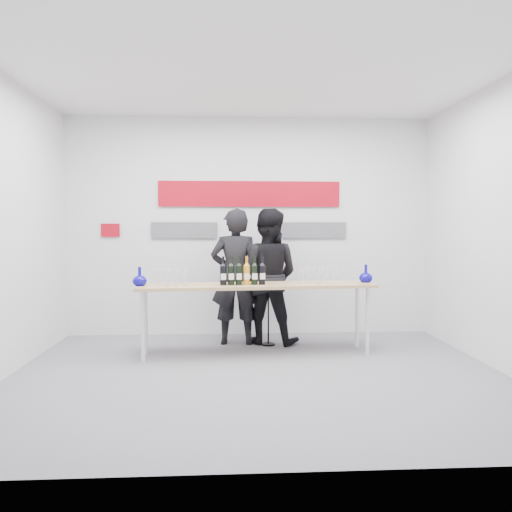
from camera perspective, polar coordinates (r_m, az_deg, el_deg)
The scene contains 12 objects.
ground at distance 5.15m, azimuth 0.28°, elevation -13.49°, with size 5.00×5.00×0.00m, color slate.
back_wall at distance 6.93m, azimuth -0.74°, elevation 3.38°, with size 5.00×0.04×3.00m, color silver.
signage at distance 6.91m, azimuth -1.20°, elevation 5.92°, with size 3.38×0.02×0.79m.
tasting_table at distance 5.82m, azimuth 0.06°, elevation -3.84°, with size 2.79×0.77×0.83m.
wine_bottles at distance 5.72m, azimuth -1.53°, elevation -1.67°, with size 0.53×0.12×0.33m.
decanter_left at distance 5.79m, azimuth -13.16°, elevation -2.27°, with size 0.16×0.16×0.21m, color #0D0895, non-canonical shape.
decanter_right at distance 6.15m, azimuth 12.44°, elevation -1.95°, with size 0.16×0.16×0.21m, color #0D0895, non-canonical shape.
glasses_left at distance 5.75m, azimuth -9.60°, elevation -2.42°, with size 0.38×0.25×0.18m.
glasses_right at distance 5.93m, azimuth 6.84°, elevation -2.23°, with size 0.48×0.25×0.18m.
presenter_left at distance 6.35m, azimuth -2.37°, elevation -2.37°, with size 0.63×0.41×1.73m, color black.
presenter_right at distance 6.41m, azimuth 1.30°, elevation -2.31°, with size 0.84×0.65×1.73m, color black.
mic_stand at distance 6.32m, azimuth 1.42°, elevation -6.18°, with size 0.17×0.17×1.47m.
Camera 1 is at (-0.31, -4.92, 1.48)m, focal length 35.00 mm.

